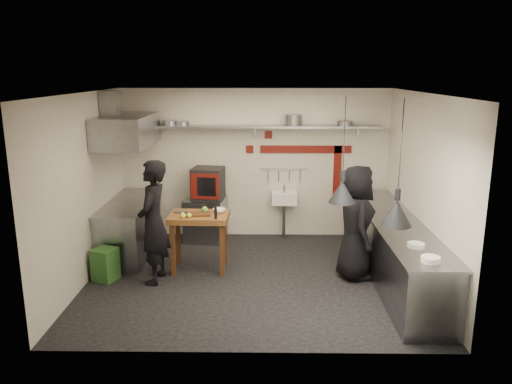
{
  "coord_description": "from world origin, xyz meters",
  "views": [
    {
      "loc": [
        0.15,
        -7.16,
        3.11
      ],
      "look_at": [
        0.05,
        0.3,
        1.29
      ],
      "focal_mm": 35.0,
      "sensor_mm": 36.0,
      "label": 1
    }
  ],
  "objects_px": {
    "green_bin": "(105,264)",
    "chef_right": "(356,223)",
    "oven_stand": "(206,219)",
    "combi_oven": "(208,183)",
    "chef_left": "(153,222)",
    "prep_table": "(200,242)"
  },
  "relations": [
    {
      "from": "oven_stand",
      "to": "combi_oven",
      "type": "bearing_deg",
      "value": 20.45
    },
    {
      "from": "oven_stand",
      "to": "chef_left",
      "type": "bearing_deg",
      "value": -97.68
    },
    {
      "from": "combi_oven",
      "to": "chef_right",
      "type": "relative_size",
      "value": 0.33
    },
    {
      "from": "combi_oven",
      "to": "chef_right",
      "type": "bearing_deg",
      "value": -26.65
    },
    {
      "from": "combi_oven",
      "to": "chef_right",
      "type": "distance_m",
      "value": 2.97
    },
    {
      "from": "combi_oven",
      "to": "chef_right",
      "type": "height_order",
      "value": "chef_right"
    },
    {
      "from": "green_bin",
      "to": "chef_left",
      "type": "relative_size",
      "value": 0.27
    },
    {
      "from": "chef_left",
      "to": "green_bin",
      "type": "bearing_deg",
      "value": -86.66
    },
    {
      "from": "combi_oven",
      "to": "chef_left",
      "type": "relative_size",
      "value": 0.31
    },
    {
      "from": "green_bin",
      "to": "prep_table",
      "type": "relative_size",
      "value": 0.54
    },
    {
      "from": "prep_table",
      "to": "green_bin",
      "type": "bearing_deg",
      "value": -160.81
    },
    {
      "from": "green_bin",
      "to": "chef_right",
      "type": "height_order",
      "value": "chef_right"
    },
    {
      "from": "oven_stand",
      "to": "chef_right",
      "type": "bearing_deg",
      "value": -25.87
    },
    {
      "from": "oven_stand",
      "to": "green_bin",
      "type": "bearing_deg",
      "value": -116.6
    },
    {
      "from": "chef_left",
      "to": "combi_oven",
      "type": "bearing_deg",
      "value": 167.53
    },
    {
      "from": "oven_stand",
      "to": "chef_right",
      "type": "relative_size",
      "value": 0.46
    },
    {
      "from": "combi_oven",
      "to": "green_bin",
      "type": "relative_size",
      "value": 1.16
    },
    {
      "from": "chef_right",
      "to": "green_bin",
      "type": "bearing_deg",
      "value": 88.31
    },
    {
      "from": "green_bin",
      "to": "prep_table",
      "type": "xyz_separation_m",
      "value": [
        1.38,
        0.44,
        0.21
      ]
    },
    {
      "from": "prep_table",
      "to": "chef_left",
      "type": "relative_size",
      "value": 0.49
    },
    {
      "from": "oven_stand",
      "to": "combi_oven",
      "type": "distance_m",
      "value": 0.69
    },
    {
      "from": "combi_oven",
      "to": "chef_left",
      "type": "bearing_deg",
      "value": -99.08
    }
  ]
}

